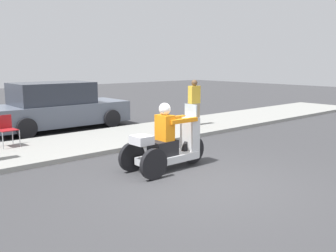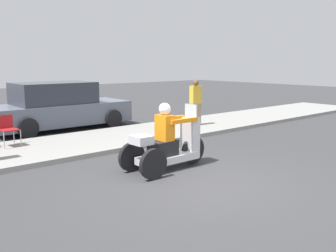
% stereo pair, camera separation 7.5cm
% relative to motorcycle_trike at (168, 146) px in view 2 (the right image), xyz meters
% --- Properties ---
extents(ground_plane, '(60.00, 60.00, 0.00)m').
position_rel_motorcycle_trike_xyz_m(ground_plane, '(-0.12, -1.23, -0.53)').
color(ground_plane, '#38383A').
extents(sidewalk_strip, '(28.00, 2.80, 0.12)m').
position_rel_motorcycle_trike_xyz_m(sidewalk_strip, '(-0.12, 3.37, -0.47)').
color(sidewalk_strip, gray).
rests_on(sidewalk_strip, ground).
extents(motorcycle_trike, '(2.10, 0.85, 1.47)m').
position_rel_motorcycle_trike_xyz_m(motorcycle_trike, '(0.00, 0.00, 0.00)').
color(motorcycle_trike, black).
rests_on(motorcycle_trike, ground).
extents(spectator_far_back, '(0.40, 0.27, 1.60)m').
position_rel_motorcycle_trike_xyz_m(spectator_far_back, '(4.01, 3.23, 0.36)').
color(spectator_far_back, gray).
rests_on(spectator_far_back, sidewalk_strip).
extents(folding_chair_curbside, '(0.50, 0.50, 0.82)m').
position_rel_motorcycle_trike_xyz_m(folding_chair_curbside, '(-2.11, 4.14, 0.10)').
color(folding_chair_curbside, '#A5A8AD').
rests_on(folding_chair_curbside, sidewalk_strip).
extents(parked_car_lot_right, '(4.73, 2.12, 1.64)m').
position_rel_motorcycle_trike_xyz_m(parked_car_lot_right, '(0.35, 6.33, 0.24)').
color(parked_car_lot_right, slate).
rests_on(parked_car_lot_right, ground).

